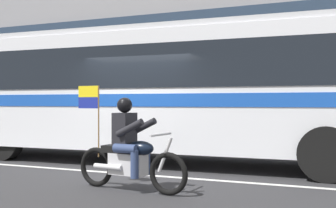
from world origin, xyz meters
TOP-DOWN VIEW (x-y plane):
  - ground_plane at (0.00, 0.00)m, footprint 60.00×60.00m
  - sidewalk_curb at (0.00, 5.10)m, footprint 28.00×3.80m
  - lane_center_stripe at (0.00, -0.60)m, footprint 26.60×0.14m
  - transit_bus at (0.25, 1.19)m, footprint 13.29×2.97m
  - motorcycle_with_rider at (0.86, -2.03)m, footprint 2.19×0.66m
  - fire_hydrant at (-3.37, 3.67)m, footprint 0.22×0.30m

SIDE VIEW (x-z plane):
  - ground_plane at x=0.00m, z-range 0.00..0.00m
  - lane_center_stripe at x=0.00m, z-range 0.00..0.01m
  - sidewalk_curb at x=0.00m, z-range 0.00..0.15m
  - fire_hydrant at x=-3.37m, z-range 0.14..0.89m
  - motorcycle_with_rider at x=0.86m, z-range -0.22..1.55m
  - transit_bus at x=0.25m, z-range 0.27..3.49m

